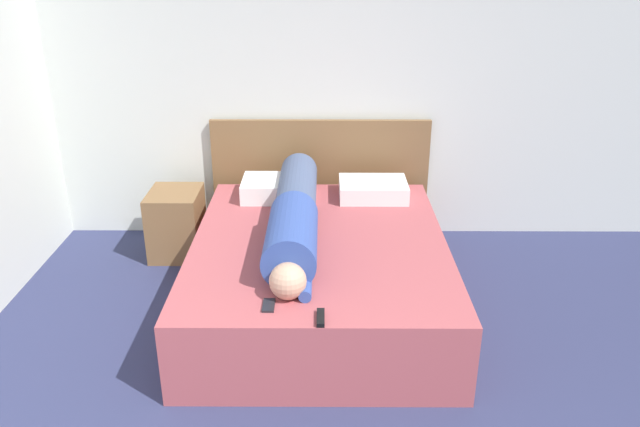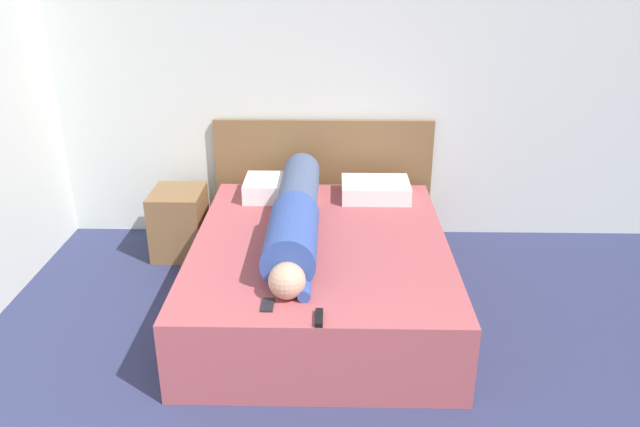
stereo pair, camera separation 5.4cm
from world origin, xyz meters
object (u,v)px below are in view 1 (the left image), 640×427
at_px(nightstand, 177,223).
at_px(person_lying, 295,216).
at_px(tv_remote, 321,318).
at_px(pillow_second, 374,189).
at_px(bed, 320,273).
at_px(cell_phone, 269,305).
at_px(pillow_near_headboard, 279,188).

relative_size(nightstand, person_lying, 0.29).
bearing_deg(tv_remote, person_lying, 99.92).
bearing_deg(person_lying, pillow_second, 50.87).
bearing_deg(pillow_second, tv_remote, -102.88).
height_order(bed, cell_phone, cell_phone).
bearing_deg(tv_remote, cell_phone, 155.12).
height_order(bed, pillow_second, pillow_second).
bearing_deg(bed, tv_remote, -89.29).
distance_m(pillow_near_headboard, tv_remote, 1.73).
xyz_separation_m(bed, pillow_second, (0.40, 0.75, 0.31)).
bearing_deg(nightstand, person_lying, -37.04).
bearing_deg(bed, pillow_near_headboard, 112.96).
bearing_deg(pillow_second, pillow_near_headboard, 180.00).
height_order(nightstand, person_lying, person_lying).
relative_size(bed, nightstand, 3.96).
xyz_separation_m(pillow_near_headboard, cell_phone, (0.06, -1.57, -0.06)).
distance_m(pillow_near_headboard, pillow_second, 0.72).
relative_size(pillow_near_headboard, pillow_second, 1.05).
bearing_deg(pillow_near_headboard, cell_phone, -87.98).
xyz_separation_m(person_lying, pillow_near_headboard, (-0.15, 0.69, -0.07)).
distance_m(nightstand, pillow_second, 1.55).
xyz_separation_m(tv_remote, cell_phone, (-0.27, 0.13, -0.01)).
bearing_deg(nightstand, pillow_near_headboard, -1.98).
relative_size(nightstand, cell_phone, 3.98).
relative_size(bed, cell_phone, 15.76).
distance_m(bed, pillow_near_headboard, 0.88).
relative_size(person_lying, cell_phone, 13.88).
xyz_separation_m(person_lying, pillow_second, (0.56, 0.69, -0.08)).
distance_m(pillow_near_headboard, cell_phone, 1.57).
bearing_deg(nightstand, cell_phone, -61.82).
height_order(pillow_second, cell_phone, pillow_second).
bearing_deg(tv_remote, bed, 90.71).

